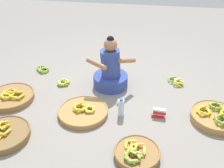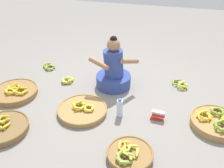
{
  "view_description": "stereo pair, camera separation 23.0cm",
  "coord_description": "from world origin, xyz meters",
  "px_view_note": "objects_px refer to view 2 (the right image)",
  "views": [
    {
      "loc": [
        0.45,
        -2.89,
        2.08
      ],
      "look_at": [
        0.0,
        -0.2,
        0.35
      ],
      "focal_mm": 40.19,
      "sensor_mm": 36.0,
      "label": 1
    },
    {
      "loc": [
        0.67,
        -2.84,
        2.08
      ],
      "look_at": [
        0.0,
        -0.2,
        0.35
      ],
      "focal_mm": 40.19,
      "sensor_mm": 36.0,
      "label": 2
    }
  ],
  "objects_px": {
    "loose_bananas_near_vendor": "(49,66)",
    "vendor_woman_front": "(114,71)",
    "loose_bananas_back_left": "(181,84)",
    "packet_carton_stack": "(158,115)",
    "banana_basket_front_left": "(82,110)",
    "banana_basket_front_center": "(15,92)",
    "banana_basket_back_center": "(216,122)",
    "banana_basket_back_right": "(3,128)",
    "banana_basket_mid_right": "(130,154)",
    "loose_bananas_front_right": "(67,80)",
    "water_bottle": "(120,108)"
  },
  "relations": [
    {
      "from": "loose_bananas_near_vendor",
      "to": "loose_bananas_front_right",
      "type": "relative_size",
      "value": 1.07
    },
    {
      "from": "loose_bananas_near_vendor",
      "to": "banana_basket_mid_right",
      "type": "bearing_deg",
      "value": -42.87
    },
    {
      "from": "banana_basket_front_center",
      "to": "loose_bananas_near_vendor",
      "type": "xyz_separation_m",
      "value": [
        0.11,
        0.85,
        -0.02
      ]
    },
    {
      "from": "banana_basket_back_right",
      "to": "banana_basket_back_center",
      "type": "bearing_deg",
      "value": 16.46
    },
    {
      "from": "banana_basket_back_center",
      "to": "loose_bananas_near_vendor",
      "type": "bearing_deg",
      "value": 162.39
    },
    {
      "from": "banana_basket_back_right",
      "to": "banana_basket_front_center",
      "type": "height_order",
      "value": "banana_basket_front_center"
    },
    {
      "from": "banana_basket_back_center",
      "to": "loose_bananas_back_left",
      "type": "xyz_separation_m",
      "value": [
        -0.43,
        0.81,
        -0.03
      ]
    },
    {
      "from": "banana_basket_back_right",
      "to": "loose_bananas_near_vendor",
      "type": "xyz_separation_m",
      "value": [
        -0.19,
        1.57,
        -0.02
      ]
    },
    {
      "from": "vendor_woman_front",
      "to": "banana_basket_back_right",
      "type": "xyz_separation_m",
      "value": [
        -1.03,
        -1.3,
        -0.21
      ]
    },
    {
      "from": "water_bottle",
      "to": "loose_bananas_back_left",
      "type": "bearing_deg",
      "value": 50.67
    },
    {
      "from": "loose_bananas_near_vendor",
      "to": "packet_carton_stack",
      "type": "distance_m",
      "value": 2.14
    },
    {
      "from": "banana_basket_front_left",
      "to": "loose_bananas_front_right",
      "type": "relative_size",
      "value": 2.75
    },
    {
      "from": "banana_basket_front_center",
      "to": "banana_basket_back_center",
      "type": "height_order",
      "value": "banana_basket_back_center"
    },
    {
      "from": "vendor_woman_front",
      "to": "banana_basket_front_left",
      "type": "bearing_deg",
      "value": -107.98
    },
    {
      "from": "banana_basket_front_center",
      "to": "packet_carton_stack",
      "type": "distance_m",
      "value": 2.05
    },
    {
      "from": "loose_bananas_back_left",
      "to": "loose_bananas_front_right",
      "type": "height_order",
      "value": "loose_bananas_front_right"
    },
    {
      "from": "loose_bananas_back_left",
      "to": "packet_carton_stack",
      "type": "distance_m",
      "value": 0.91
    },
    {
      "from": "loose_bananas_back_left",
      "to": "loose_bananas_near_vendor",
      "type": "bearing_deg",
      "value": 179.29
    },
    {
      "from": "banana_basket_back_center",
      "to": "loose_bananas_near_vendor",
      "type": "height_order",
      "value": "banana_basket_back_center"
    },
    {
      "from": "banana_basket_front_left",
      "to": "loose_bananas_back_left",
      "type": "relative_size",
      "value": 2.31
    },
    {
      "from": "loose_bananas_near_vendor",
      "to": "vendor_woman_front",
      "type": "bearing_deg",
      "value": -12.5
    },
    {
      "from": "vendor_woman_front",
      "to": "packet_carton_stack",
      "type": "bearing_deg",
      "value": -40.61
    },
    {
      "from": "banana_basket_front_left",
      "to": "water_bottle",
      "type": "xyz_separation_m",
      "value": [
        0.49,
        0.06,
        0.08
      ]
    },
    {
      "from": "vendor_woman_front",
      "to": "packet_carton_stack",
      "type": "distance_m",
      "value": 0.98
    },
    {
      "from": "banana_basket_front_center",
      "to": "loose_bananas_near_vendor",
      "type": "distance_m",
      "value": 0.86
    },
    {
      "from": "loose_bananas_front_right",
      "to": "packet_carton_stack",
      "type": "relative_size",
      "value": 1.32
    },
    {
      "from": "banana_basket_mid_right",
      "to": "banana_basket_back_right",
      "type": "bearing_deg",
      "value": 178.77
    },
    {
      "from": "loose_bananas_front_right",
      "to": "packet_carton_stack",
      "type": "distance_m",
      "value": 1.56
    },
    {
      "from": "banana_basket_mid_right",
      "to": "vendor_woman_front",
      "type": "bearing_deg",
      "value": 110.86
    },
    {
      "from": "banana_basket_mid_right",
      "to": "packet_carton_stack",
      "type": "bearing_deg",
      "value": 72.38
    },
    {
      "from": "banana_basket_back_center",
      "to": "loose_bananas_front_right",
      "type": "relative_size",
      "value": 2.62
    },
    {
      "from": "packet_carton_stack",
      "to": "vendor_woman_front",
      "type": "bearing_deg",
      "value": 139.39
    },
    {
      "from": "banana_basket_front_center",
      "to": "banana_basket_back_center",
      "type": "xyz_separation_m",
      "value": [
        2.76,
        0.01,
        0.01
      ]
    },
    {
      "from": "banana_basket_mid_right",
      "to": "water_bottle",
      "type": "distance_m",
      "value": 0.71
    },
    {
      "from": "vendor_woman_front",
      "to": "banana_basket_front_center",
      "type": "relative_size",
      "value": 1.23
    },
    {
      "from": "banana_basket_back_center",
      "to": "packet_carton_stack",
      "type": "bearing_deg",
      "value": -175.48
    },
    {
      "from": "vendor_woman_front",
      "to": "loose_bananas_back_left",
      "type": "relative_size",
      "value": 2.85
    },
    {
      "from": "banana_basket_front_center",
      "to": "loose_bananas_back_left",
      "type": "relative_size",
      "value": 2.31
    },
    {
      "from": "banana_basket_mid_right",
      "to": "loose_bananas_front_right",
      "type": "height_order",
      "value": "banana_basket_mid_right"
    },
    {
      "from": "vendor_woman_front",
      "to": "banana_basket_front_center",
      "type": "distance_m",
      "value": 1.46
    },
    {
      "from": "banana_basket_back_right",
      "to": "banana_basket_mid_right",
      "type": "bearing_deg",
      "value": -1.23
    },
    {
      "from": "banana_basket_back_right",
      "to": "banana_basket_back_center",
      "type": "height_order",
      "value": "banana_basket_back_center"
    },
    {
      "from": "vendor_woman_front",
      "to": "loose_bananas_front_right",
      "type": "relative_size",
      "value": 3.39
    },
    {
      "from": "vendor_woman_front",
      "to": "loose_bananas_front_right",
      "type": "bearing_deg",
      "value": -173.54
    },
    {
      "from": "loose_bananas_back_left",
      "to": "loose_bananas_front_right",
      "type": "bearing_deg",
      "value": -169.37
    },
    {
      "from": "loose_bananas_front_right",
      "to": "banana_basket_mid_right",
      "type": "bearing_deg",
      "value": -45.27
    },
    {
      "from": "banana_basket_front_center",
      "to": "banana_basket_back_center",
      "type": "distance_m",
      "value": 2.76
    },
    {
      "from": "loose_bananas_near_vendor",
      "to": "loose_bananas_back_left",
      "type": "xyz_separation_m",
      "value": [
        2.22,
        -0.03,
        -0.0
      ]
    },
    {
      "from": "vendor_woman_front",
      "to": "banana_basket_back_right",
      "type": "bearing_deg",
      "value": -128.35
    },
    {
      "from": "banana_basket_front_left",
      "to": "loose_bananas_near_vendor",
      "type": "distance_m",
      "value": 1.4
    }
  ]
}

